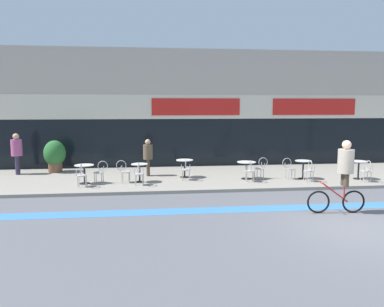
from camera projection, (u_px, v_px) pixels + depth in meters
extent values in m
plane|color=#5B5B60|center=(363.00, 230.00, 9.65)|extent=(120.00, 120.00, 0.00)
cube|color=gray|center=(272.00, 176.00, 16.78)|extent=(40.00, 5.50, 0.12)
cube|color=#B2A899|center=(246.00, 109.00, 21.09)|extent=(40.00, 4.00, 5.98)
cube|color=black|center=(255.00, 142.00, 19.36)|extent=(38.80, 0.10, 2.40)
cube|color=beige|center=(256.00, 107.00, 19.15)|extent=(39.20, 0.14, 1.20)
cube|color=red|center=(196.00, 107.00, 18.74)|extent=(4.45, 0.08, 0.84)
cube|color=red|center=(314.00, 107.00, 19.43)|extent=(4.45, 0.08, 0.84)
cube|color=#3D7AB7|center=(323.00, 207.00, 11.84)|extent=(36.00, 0.70, 0.01)
cylinder|color=black|center=(85.00, 183.00, 14.76)|extent=(0.41, 0.41, 0.02)
cylinder|color=black|center=(84.00, 175.00, 14.72)|extent=(0.07, 0.07, 0.73)
cylinder|color=silver|center=(84.00, 165.00, 14.67)|extent=(0.75, 0.75, 0.02)
cylinder|color=black|center=(140.00, 182.00, 15.05)|extent=(0.36, 0.36, 0.02)
cylinder|color=black|center=(140.00, 173.00, 15.00)|extent=(0.07, 0.07, 0.73)
cylinder|color=silver|center=(139.00, 164.00, 14.96)|extent=(0.66, 0.66, 0.02)
cylinder|color=black|center=(185.00, 177.00, 16.05)|extent=(0.40, 0.40, 0.02)
cylinder|color=black|center=(185.00, 169.00, 16.01)|extent=(0.07, 0.07, 0.74)
cylinder|color=silver|center=(185.00, 160.00, 15.96)|extent=(0.72, 0.72, 0.02)
cylinder|color=black|center=(246.00, 179.00, 15.71)|extent=(0.43, 0.43, 0.02)
cylinder|color=black|center=(246.00, 171.00, 15.67)|extent=(0.07, 0.07, 0.71)
cylinder|color=silver|center=(247.00, 162.00, 15.62)|extent=(0.78, 0.78, 0.02)
cylinder|color=black|center=(303.00, 179.00, 15.74)|extent=(0.37, 0.37, 0.02)
cylinder|color=black|center=(303.00, 170.00, 15.70)|extent=(0.07, 0.07, 0.75)
cylinder|color=silver|center=(303.00, 161.00, 15.65)|extent=(0.68, 0.68, 0.02)
cylinder|color=black|center=(358.00, 179.00, 15.70)|extent=(0.39, 0.39, 0.02)
cylinder|color=black|center=(358.00, 170.00, 15.66)|extent=(0.07, 0.07, 0.74)
cylinder|color=silver|center=(359.00, 161.00, 15.61)|extent=(0.71, 0.71, 0.02)
cylinder|color=#B7B2AD|center=(82.00, 175.00, 14.17)|extent=(0.41, 0.41, 0.03)
cylinder|color=#B7B2AD|center=(79.00, 181.00, 14.31)|extent=(0.03, 0.03, 0.42)
cylinder|color=#B7B2AD|center=(86.00, 180.00, 14.35)|extent=(0.03, 0.03, 0.42)
cylinder|color=#B7B2AD|center=(78.00, 182.00, 14.04)|extent=(0.03, 0.03, 0.42)
cylinder|color=#B7B2AD|center=(85.00, 182.00, 14.07)|extent=(0.03, 0.03, 0.42)
torus|color=#B7B2AD|center=(81.00, 169.00, 13.96)|extent=(0.04, 0.41, 0.41)
cylinder|color=#B7B2AD|center=(76.00, 173.00, 13.96)|extent=(0.03, 0.03, 0.23)
cylinder|color=#B7B2AD|center=(86.00, 173.00, 14.00)|extent=(0.03, 0.03, 0.23)
cylinder|color=#B7B2AD|center=(99.00, 173.00, 14.77)|extent=(0.44, 0.44, 0.03)
cylinder|color=#B7B2AD|center=(94.00, 179.00, 14.66)|extent=(0.03, 0.03, 0.42)
cylinder|color=#B7B2AD|center=(96.00, 177.00, 14.93)|extent=(0.03, 0.03, 0.42)
cylinder|color=#B7B2AD|center=(102.00, 179.00, 14.66)|extent=(0.03, 0.03, 0.42)
cylinder|color=#B7B2AD|center=(103.00, 177.00, 14.94)|extent=(0.03, 0.03, 0.42)
torus|color=#B7B2AD|center=(103.00, 166.00, 14.74)|extent=(0.41, 0.07, 0.41)
cylinder|color=#B7B2AD|center=(102.00, 170.00, 14.59)|extent=(0.03, 0.03, 0.23)
cylinder|color=#B7B2AD|center=(104.00, 169.00, 14.92)|extent=(0.03, 0.03, 0.23)
cylinder|color=#B7B2AD|center=(139.00, 174.00, 14.45)|extent=(0.43, 0.43, 0.03)
cylinder|color=#B7B2AD|center=(136.00, 179.00, 14.62)|extent=(0.03, 0.03, 0.42)
cylinder|color=#B7B2AD|center=(143.00, 179.00, 14.62)|extent=(0.03, 0.03, 0.42)
cylinder|color=#B7B2AD|center=(135.00, 180.00, 14.34)|extent=(0.03, 0.03, 0.42)
cylinder|color=#B7B2AD|center=(143.00, 180.00, 14.35)|extent=(0.03, 0.03, 0.42)
torus|color=#B7B2AD|center=(139.00, 168.00, 14.25)|extent=(0.06, 0.41, 0.41)
cylinder|color=#B7B2AD|center=(134.00, 172.00, 14.26)|extent=(0.03, 0.03, 0.23)
cylinder|color=#B7B2AD|center=(143.00, 172.00, 14.27)|extent=(0.03, 0.03, 0.23)
cylinder|color=#B7B2AD|center=(126.00, 172.00, 14.93)|extent=(0.42, 0.42, 0.03)
cylinder|color=#B7B2AD|center=(130.00, 177.00, 15.11)|extent=(0.03, 0.03, 0.42)
cylinder|color=#B7B2AD|center=(129.00, 178.00, 14.83)|extent=(0.03, 0.03, 0.42)
cylinder|color=#B7B2AD|center=(123.00, 177.00, 15.09)|extent=(0.03, 0.03, 0.42)
cylinder|color=#B7B2AD|center=(122.00, 178.00, 14.82)|extent=(0.03, 0.03, 0.42)
torus|color=#B7B2AD|center=(121.00, 165.00, 14.89)|extent=(0.41, 0.05, 0.41)
cylinder|color=#B7B2AD|center=(122.00, 168.00, 15.08)|extent=(0.03, 0.03, 0.23)
cylinder|color=#B7B2AD|center=(121.00, 169.00, 14.74)|extent=(0.03, 0.03, 0.23)
cylinder|color=#B7B2AD|center=(186.00, 170.00, 15.46)|extent=(0.45, 0.45, 0.03)
cylinder|color=#B7B2AD|center=(183.00, 174.00, 15.63)|extent=(0.03, 0.03, 0.42)
cylinder|color=#B7B2AD|center=(189.00, 174.00, 15.62)|extent=(0.03, 0.03, 0.42)
cylinder|color=#B7B2AD|center=(182.00, 176.00, 15.35)|extent=(0.03, 0.03, 0.42)
cylinder|color=#B7B2AD|center=(189.00, 176.00, 15.34)|extent=(0.03, 0.03, 0.42)
torus|color=#B7B2AD|center=(186.00, 164.00, 15.25)|extent=(0.08, 0.41, 0.41)
cylinder|color=#B7B2AD|center=(182.00, 167.00, 15.27)|extent=(0.03, 0.03, 0.23)
cylinder|color=#B7B2AD|center=(190.00, 167.00, 15.27)|extent=(0.03, 0.03, 0.23)
cylinder|color=#B7B2AD|center=(250.00, 171.00, 15.11)|extent=(0.44, 0.44, 0.03)
cylinder|color=#B7B2AD|center=(246.00, 176.00, 15.28)|extent=(0.03, 0.03, 0.42)
cylinder|color=#B7B2AD|center=(253.00, 176.00, 15.28)|extent=(0.03, 0.03, 0.42)
cylinder|color=#B7B2AD|center=(247.00, 177.00, 15.00)|extent=(0.03, 0.03, 0.42)
cylinder|color=#B7B2AD|center=(254.00, 177.00, 15.00)|extent=(0.03, 0.03, 0.42)
torus|color=#B7B2AD|center=(251.00, 165.00, 14.91)|extent=(0.08, 0.41, 0.41)
cylinder|color=#B7B2AD|center=(246.00, 169.00, 14.93)|extent=(0.03, 0.03, 0.23)
cylinder|color=#B7B2AD|center=(255.00, 169.00, 14.93)|extent=(0.03, 0.03, 0.23)
cylinder|color=#B7B2AD|center=(259.00, 169.00, 15.72)|extent=(0.43, 0.43, 0.03)
cylinder|color=#B7B2AD|center=(257.00, 174.00, 15.58)|extent=(0.03, 0.03, 0.42)
cylinder|color=#B7B2AD|center=(255.00, 173.00, 15.85)|extent=(0.03, 0.03, 0.42)
cylinder|color=#B7B2AD|center=(263.00, 174.00, 15.64)|extent=(0.03, 0.03, 0.42)
cylinder|color=#B7B2AD|center=(261.00, 173.00, 15.91)|extent=(0.03, 0.03, 0.42)
torus|color=#B7B2AD|center=(263.00, 162.00, 15.72)|extent=(0.41, 0.07, 0.41)
cylinder|color=#B7B2AD|center=(265.00, 166.00, 15.57)|extent=(0.03, 0.03, 0.23)
cylinder|color=#B7B2AD|center=(261.00, 165.00, 15.90)|extent=(0.03, 0.03, 0.23)
cylinder|color=#B7B2AD|center=(309.00, 171.00, 15.15)|extent=(0.43, 0.43, 0.03)
cylinder|color=#B7B2AD|center=(304.00, 176.00, 15.31)|extent=(0.03, 0.03, 0.42)
cylinder|color=#B7B2AD|center=(311.00, 176.00, 15.32)|extent=(0.03, 0.03, 0.42)
cylinder|color=#B7B2AD|center=(306.00, 177.00, 15.03)|extent=(0.03, 0.03, 0.42)
cylinder|color=#B7B2AD|center=(313.00, 177.00, 15.04)|extent=(0.03, 0.03, 0.42)
torus|color=#B7B2AD|center=(310.00, 165.00, 14.94)|extent=(0.06, 0.41, 0.41)
cylinder|color=#B7B2AD|center=(306.00, 169.00, 14.95)|extent=(0.03, 0.03, 0.23)
cylinder|color=#B7B2AD|center=(314.00, 168.00, 14.97)|extent=(0.03, 0.03, 0.23)
cylinder|color=#B7B2AD|center=(290.00, 169.00, 15.63)|extent=(0.44, 0.44, 0.03)
cylinder|color=#B7B2AD|center=(292.00, 173.00, 15.82)|extent=(0.03, 0.03, 0.42)
cylinder|color=#B7B2AD|center=(295.00, 175.00, 15.55)|extent=(0.03, 0.03, 0.42)
cylinder|color=#B7B2AD|center=(286.00, 174.00, 15.76)|extent=(0.03, 0.03, 0.42)
cylinder|color=#B7B2AD|center=(289.00, 175.00, 15.49)|extent=(0.03, 0.03, 0.42)
torus|color=#B7B2AD|center=(287.00, 163.00, 15.56)|extent=(0.41, 0.07, 0.41)
cylinder|color=#B7B2AD|center=(285.00, 165.00, 15.74)|extent=(0.03, 0.03, 0.23)
cylinder|color=#B7B2AD|center=(289.00, 167.00, 15.41)|extent=(0.03, 0.03, 0.23)
cylinder|color=#B7B2AD|center=(366.00, 171.00, 15.11)|extent=(0.43, 0.43, 0.03)
cylinder|color=#B7B2AD|center=(361.00, 176.00, 15.27)|extent=(0.03, 0.03, 0.42)
cylinder|color=#B7B2AD|center=(367.00, 176.00, 15.28)|extent=(0.03, 0.03, 0.42)
cylinder|color=#B7B2AD|center=(364.00, 177.00, 14.99)|extent=(0.03, 0.03, 0.42)
cylinder|color=#B7B2AD|center=(371.00, 177.00, 15.00)|extent=(0.03, 0.03, 0.42)
torus|color=#B7B2AD|center=(369.00, 165.00, 14.91)|extent=(0.05, 0.41, 0.41)
cylinder|color=#B7B2AD|center=(364.00, 169.00, 14.92)|extent=(0.03, 0.03, 0.23)
cylinder|color=#B7B2AD|center=(373.00, 169.00, 14.93)|extent=(0.03, 0.03, 0.23)
cylinder|color=brown|center=(55.00, 167.00, 17.32)|extent=(0.62, 0.62, 0.46)
ellipsoid|color=#28662D|center=(55.00, 153.00, 17.24)|extent=(0.99, 0.99, 1.18)
torus|color=black|center=(318.00, 202.00, 11.09)|extent=(0.69, 0.10, 0.68)
torus|color=black|center=(353.00, 202.00, 11.13)|extent=(0.69, 0.10, 0.68)
cylinder|color=red|center=(335.00, 192.00, 11.07)|extent=(0.82, 0.10, 0.62)
cylinder|color=red|center=(344.00, 194.00, 11.09)|extent=(0.04, 0.04, 0.48)
cylinder|color=red|center=(321.00, 183.00, 11.02)|extent=(0.06, 0.48, 0.03)
cylinder|color=#4C3D2D|center=(346.00, 180.00, 10.95)|extent=(0.17, 0.17, 0.39)
cylinder|color=#4C3D2D|center=(344.00, 179.00, 11.12)|extent=(0.17, 0.17, 0.39)
cylinder|color=#B2A38E|center=(346.00, 161.00, 10.97)|extent=(0.49, 0.49, 0.71)
sphere|color=beige|center=(347.00, 145.00, 10.91)|extent=(0.26, 0.26, 0.26)
cylinder|color=#4C3D2D|center=(148.00, 168.00, 16.32)|extent=(0.15, 0.15, 0.73)
cylinder|color=#4C3D2D|center=(148.00, 167.00, 16.48)|extent=(0.15, 0.15, 0.73)
cylinder|color=brown|center=(148.00, 152.00, 16.31)|extent=(0.44, 0.44, 0.64)
sphere|color=tan|center=(148.00, 142.00, 16.25)|extent=(0.24, 0.24, 0.24)
cylinder|color=#382D47|center=(17.00, 165.00, 16.65)|extent=(0.18, 0.18, 0.84)
cylinder|color=#382D47|center=(18.00, 165.00, 16.82)|extent=(0.18, 0.18, 0.84)
cylinder|color=#A84C7F|center=(17.00, 148.00, 16.63)|extent=(0.53, 0.53, 0.73)
sphere|color=tan|center=(16.00, 137.00, 16.57)|extent=(0.27, 0.27, 0.27)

